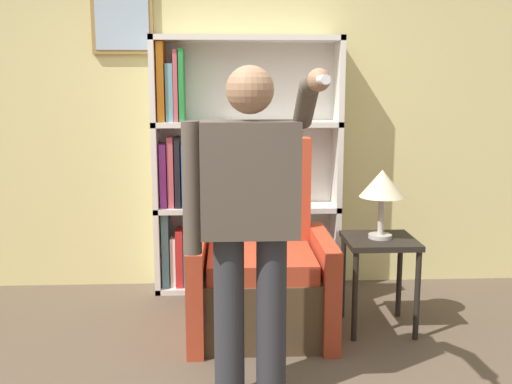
# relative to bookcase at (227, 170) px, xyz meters

# --- Properties ---
(wall_back) EXTENTS (8.00, 0.11, 2.80)m
(wall_back) POSITION_rel_bookcase_xyz_m (-0.01, 0.16, 0.47)
(wall_back) COLOR #DBCC84
(wall_back) RESTS_ON ground_plane
(bookcase) EXTENTS (1.41, 0.28, 1.93)m
(bookcase) POSITION_rel_bookcase_xyz_m (0.00, 0.00, 0.00)
(bookcase) COLOR silver
(bookcase) RESTS_ON ground_plane
(armchair) EXTENTS (0.90, 0.80, 1.23)m
(armchair) POSITION_rel_bookcase_xyz_m (0.21, -0.81, -0.55)
(armchair) COLOR #4C3823
(armchair) RESTS_ON ground_plane
(person_standing) EXTENTS (0.61, 0.78, 1.66)m
(person_standing) POSITION_rel_bookcase_xyz_m (0.11, -1.72, 0.03)
(person_standing) COLOR #2D2D33
(person_standing) RESTS_ON ground_plane
(side_table) EXTENTS (0.45, 0.45, 0.61)m
(side_table) POSITION_rel_bookcase_xyz_m (0.98, -0.83, -0.44)
(side_table) COLOR black
(side_table) RESTS_ON ground_plane
(table_lamp) EXTENTS (0.29, 0.29, 0.44)m
(table_lamp) POSITION_rel_bookcase_xyz_m (0.98, -0.83, 0.01)
(table_lamp) COLOR #B7B2A8
(table_lamp) RESTS_ON side_table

